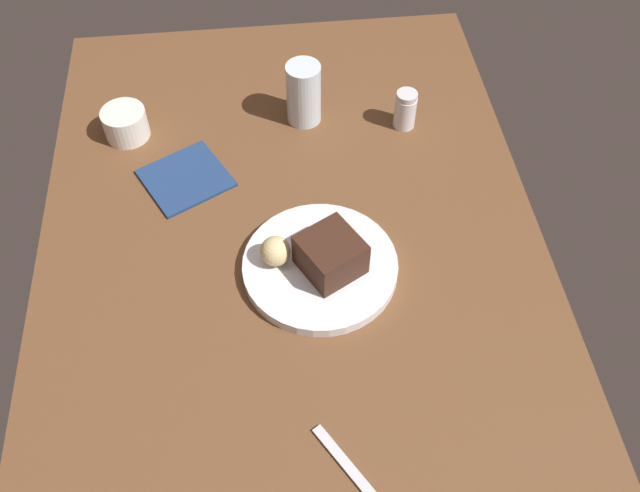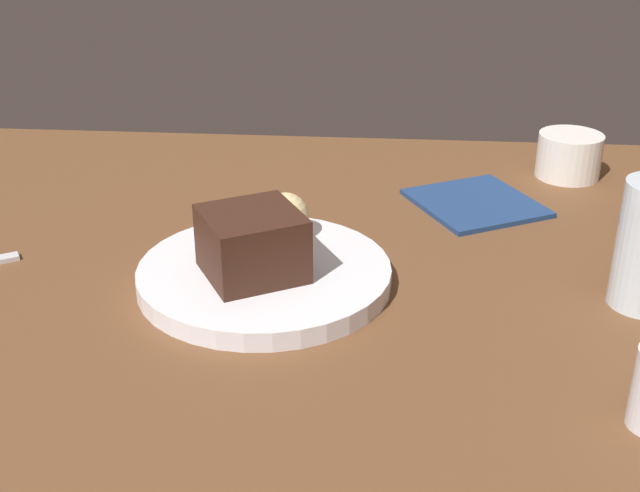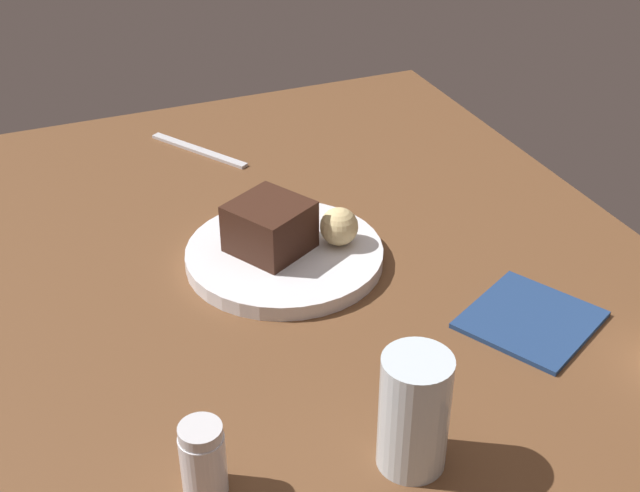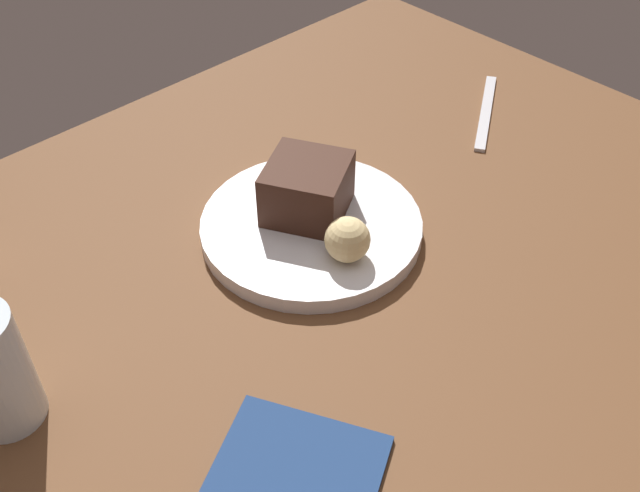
{
  "view_description": "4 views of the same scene",
  "coord_description": "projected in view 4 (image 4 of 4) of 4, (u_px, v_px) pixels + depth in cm",
  "views": [
    {
      "loc": [
        -70.68,
        3.06,
        93.91
      ],
      "look_at": [
        -5.44,
        -4.16,
        7.76
      ],
      "focal_mm": 38.69,
      "sensor_mm": 36.0,
      "label": 1
    },
    {
      "loc": [
        4.75,
        -76.0,
        42.38
      ],
      "look_at": [
        -0.97,
        -7.02,
        8.82
      ],
      "focal_mm": 46.85,
      "sensor_mm": 36.0,
      "label": 2
    },
    {
      "loc": [
        79.05,
        -34.68,
        63.42
      ],
      "look_at": [
        -2.74,
        -0.82,
        6.93
      ],
      "focal_mm": 48.29,
      "sensor_mm": 36.0,
      "label": 3
    },
    {
      "loc": [
        36.12,
        42.14,
        59.02
      ],
      "look_at": [
        -2.04,
        2.25,
        8.17
      ],
      "focal_mm": 41.56,
      "sensor_mm": 36.0,
      "label": 4
    }
  ],
  "objects": [
    {
      "name": "dessert_plate",
      "position": [
        311.0,
        227.0,
        0.84
      ],
      "size": [
        24.96,
        24.96,
        1.94
      ],
      "primitive_type": "cylinder",
      "color": "silver",
      "rests_on": "dining_table"
    },
    {
      "name": "chocolate_cake_slice",
      "position": [
        307.0,
        189.0,
        0.82
      ],
      "size": [
        11.92,
        11.86,
        6.34
      ],
      "primitive_type": "cube",
      "rotation": [
        0.0,
        0.0,
        5.22
      ],
      "color": "#381E14",
      "rests_on": "dessert_plate"
    },
    {
      "name": "bread_roll",
      "position": [
        347.0,
        240.0,
        0.77
      ],
      "size": [
        4.87,
        4.87,
        4.87
      ],
      "primitive_type": "sphere",
      "color": "#DBC184",
      "rests_on": "dessert_plate"
    },
    {
      "name": "dining_table",
      "position": [
        292.0,
        290.0,
        0.8
      ],
      "size": [
        120.0,
        84.0,
        3.0
      ],
      "primitive_type": "cube",
      "color": "brown",
      "rests_on": "ground"
    },
    {
      "name": "folded_napkin",
      "position": [
        293.0,
        481.0,
        0.61
      ],
      "size": [
        18.15,
        18.41,
        0.6
      ],
      "primitive_type": "cube",
      "rotation": [
        0.0,
        0.0,
        0.49
      ],
      "color": "navy",
      "rests_on": "dining_table"
    },
    {
      "name": "butter_knife",
      "position": [
        486.0,
        112.0,
        1.03
      ],
      "size": [
        16.86,
        11.25,
        0.5
      ],
      "primitive_type": "cube",
      "rotation": [
        0.0,
        0.0,
        3.7
      ],
      "color": "silver",
      "rests_on": "dining_table"
    }
  ]
}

